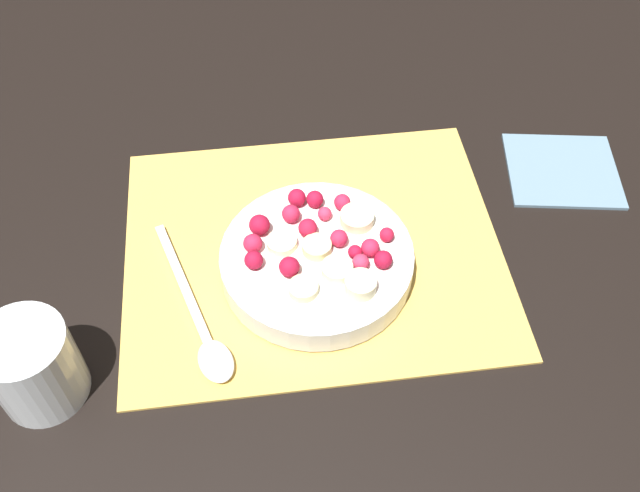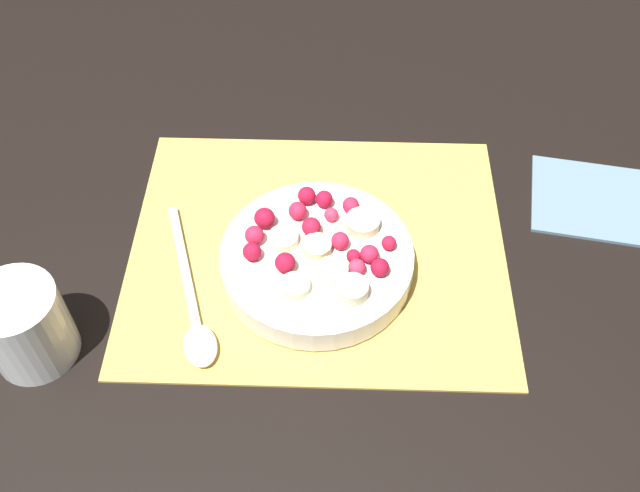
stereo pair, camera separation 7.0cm
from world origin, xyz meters
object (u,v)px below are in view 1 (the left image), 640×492
(fruit_bowl, at_px, (320,257))
(spoon, at_px, (204,334))
(napkin, at_px, (563,169))
(drinking_glass, at_px, (33,366))

(fruit_bowl, relative_size, spoon, 0.96)
(fruit_bowl, bearing_deg, spoon, 28.60)
(fruit_bowl, bearing_deg, napkin, -159.85)
(fruit_bowl, relative_size, napkin, 1.36)
(spoon, xyz_separation_m, napkin, (-0.42, -0.17, -0.01))
(fruit_bowl, height_order, napkin, fruit_bowl)
(fruit_bowl, xyz_separation_m, drinking_glass, (0.26, 0.10, 0.02))
(drinking_glass, relative_size, napkin, 0.59)
(spoon, bearing_deg, fruit_bowl, 101.18)
(spoon, distance_m, napkin, 0.45)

